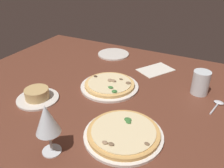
{
  "coord_description": "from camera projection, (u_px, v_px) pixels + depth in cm",
  "views": [
    {
      "loc": [
        -39.56,
        79.19,
        57.84
      ],
      "look_at": [
        2.0,
        -1.42,
        7.0
      ],
      "focal_mm": 37.65,
      "sensor_mm": 36.0,
      "label": 1
    }
  ],
  "objects": [
    {
      "name": "ramekin_on_saucer",
      "position": [
        37.0,
        96.0,
        0.98
      ],
      "size": [
        17.39,
        17.39,
        5.0
      ],
      "color": "silver",
      "rests_on": "dining_table"
    },
    {
      "name": "paper_menu",
      "position": [
        156.0,
        70.0,
        1.23
      ],
      "size": [
        19.08,
        21.09,
        0.3
      ],
      "primitive_type": "cube",
      "rotation": [
        0.0,
        0.0,
        -0.55
      ],
      "color": "silver",
      "rests_on": "dining_table"
    },
    {
      "name": "pizza_main",
      "position": [
        110.0,
        85.0,
        1.07
      ],
      "size": [
        26.35,
        26.35,
        3.32
      ],
      "color": "silver",
      "rests_on": "dining_table"
    },
    {
      "name": "wine_glass_far",
      "position": [
        47.0,
        120.0,
        0.67
      ],
      "size": [
        7.42,
        7.42,
        17.22
      ],
      "color": "silver",
      "rests_on": "dining_table"
    },
    {
      "name": "side_plate",
      "position": [
        113.0,
        54.0,
        1.41
      ],
      "size": [
        18.53,
        18.53,
        0.9
      ],
      "primitive_type": "cylinder",
      "color": "silver",
      "rests_on": "dining_table"
    },
    {
      "name": "pizza_side",
      "position": [
        124.0,
        134.0,
        0.78
      ],
      "size": [
        26.76,
        26.76,
        3.35
      ],
      "color": "silver",
      "rests_on": "dining_table"
    },
    {
      "name": "water_glass",
      "position": [
        200.0,
        84.0,
        1.01
      ],
      "size": [
        7.35,
        7.35,
        10.44
      ],
      "color": "silver",
      "rests_on": "dining_table"
    },
    {
      "name": "dining_table",
      "position": [
        115.0,
        96.0,
        1.05
      ],
      "size": [
        150.0,
        110.0,
        4.0
      ],
      "primitive_type": "cube",
      "color": "brown",
      "rests_on": "ground"
    },
    {
      "name": "spoon",
      "position": [
        218.0,
        104.0,
        0.95
      ],
      "size": [
        4.68,
        11.51,
        1.0
      ],
      "color": "silver",
      "rests_on": "dining_table"
    }
  ]
}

